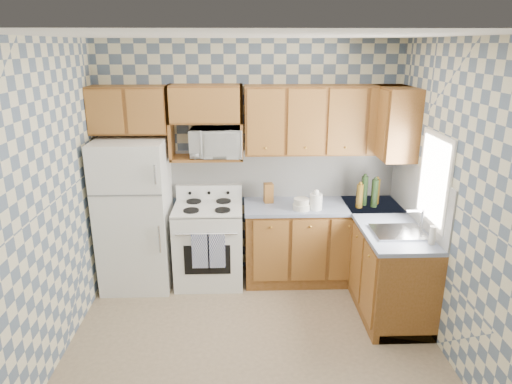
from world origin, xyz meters
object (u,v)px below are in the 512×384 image
microwave (217,142)px  electric_kettle (316,202)px  stove_body (209,245)px  refrigerator (135,214)px

microwave → electric_kettle: bearing=-13.3°
stove_body → electric_kettle: electric_kettle is taller
refrigerator → stove_body: bearing=1.8°
refrigerator → electric_kettle: 2.00m
stove_body → electric_kettle: size_ratio=5.15×
stove_body → microwave: bearing=56.4°
refrigerator → microwave: size_ratio=2.94×
stove_body → refrigerator: bearing=-178.2°
refrigerator → electric_kettle: (1.99, -0.12, 0.17)m
refrigerator → stove_body: size_ratio=1.87×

